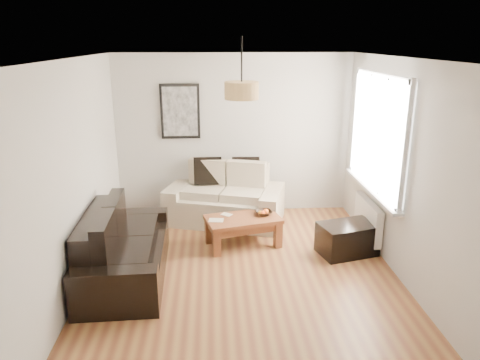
{
  "coord_description": "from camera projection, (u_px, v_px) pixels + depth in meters",
  "views": [
    {
      "loc": [
        -0.35,
        -4.98,
        2.8
      ],
      "look_at": [
        0.0,
        0.6,
        1.05
      ],
      "focal_mm": 33.81,
      "sensor_mm": 36.0,
      "label": 1
    }
  ],
  "objects": [
    {
      "name": "orange_b",
      "position": [
        266.0,
        212.0,
        6.41
      ],
      "size": [
        0.09,
        0.09,
        0.08
      ],
      "primitive_type": "sphere",
      "rotation": [
        0.0,
        0.0,
        -0.22
      ],
      "color": "orange",
      "rests_on": "fruit_bowl"
    },
    {
      "name": "pendant_shade",
      "position": [
        242.0,
        90.0,
        5.22
      ],
      "size": [
        0.4,
        0.4,
        0.2
      ],
      "primitive_type": "cylinder",
      "color": "tan",
      "rests_on": "ceiling"
    },
    {
      "name": "loveseat_cream",
      "position": [
        225.0,
        194.0,
        7.15
      ],
      "size": [
        1.99,
        1.44,
        0.89
      ],
      "primitive_type": null,
      "rotation": [
        0.0,
        0.0,
        -0.28
      ],
      "color": "#BBA996",
      "rests_on": "floor"
    },
    {
      "name": "coffee_table",
      "position": [
        243.0,
        231.0,
        6.36
      ],
      "size": [
        1.12,
        0.79,
        0.42
      ],
      "primitive_type": null,
      "rotation": [
        0.0,
        0.0,
        0.25
      ],
      "color": "brown",
      "rests_on": "floor"
    },
    {
      "name": "orange_a",
      "position": [
        262.0,
        213.0,
        6.35
      ],
      "size": [
        0.08,
        0.08,
        0.07
      ],
      "primitive_type": "sphere",
      "rotation": [
        0.0,
        0.0,
        -0.08
      ],
      "color": "#EB4E13",
      "rests_on": "fruit_bowl"
    },
    {
      "name": "wall_left",
      "position": [
        76.0,
        178.0,
        5.1
      ],
      "size": [
        0.04,
        4.5,
        2.6
      ],
      "primitive_type": null,
      "color": "silver",
      "rests_on": "floor"
    },
    {
      "name": "orange_c",
      "position": [
        260.0,
        213.0,
        6.35
      ],
      "size": [
        0.08,
        0.08,
        0.07
      ],
      "primitive_type": "sphere",
      "rotation": [
        0.0,
        0.0,
        -0.24
      ],
      "color": "#FF9F15",
      "rests_on": "fruit_bowl"
    },
    {
      "name": "sofa_leather",
      "position": [
        125.0,
        246.0,
        5.46
      ],
      "size": [
        0.99,
        1.93,
        0.82
      ],
      "primitive_type": null,
      "rotation": [
        0.0,
        0.0,
        1.6
      ],
      "color": "black",
      "rests_on": "floor"
    },
    {
      "name": "cushion_left",
      "position": [
        208.0,
        171.0,
        7.24
      ],
      "size": [
        0.45,
        0.15,
        0.45
      ],
      "primitive_type": "cube",
      "rotation": [
        0.0,
        0.0,
        0.03
      ],
      "color": "black",
      "rests_on": "loveseat_cream"
    },
    {
      "name": "poster",
      "position": [
        180.0,
        111.0,
        7.15
      ],
      "size": [
        0.62,
        0.04,
        0.87
      ],
      "primitive_type": null,
      "color": "black",
      "rests_on": "wall_back"
    },
    {
      "name": "fruit_bowl",
      "position": [
        264.0,
        213.0,
        6.39
      ],
      "size": [
        0.27,
        0.27,
        0.06
      ],
      "primitive_type": "imported",
      "rotation": [
        0.0,
        0.0,
        0.17
      ],
      "color": "black",
      "rests_on": "coffee_table"
    },
    {
      "name": "cushion_right",
      "position": [
        246.0,
        170.0,
        7.28
      ],
      "size": [
        0.44,
        0.15,
        0.44
      ],
      "primitive_type": "cube",
      "rotation": [
        0.0,
        0.0,
        -0.03
      ],
      "color": "black",
      "rests_on": "loveseat_cream"
    },
    {
      "name": "wall_front",
      "position": [
        266.0,
        270.0,
        3.07
      ],
      "size": [
        3.8,
        0.04,
        2.6
      ],
      "primitive_type": null,
      "color": "silver",
      "rests_on": "floor"
    },
    {
      "name": "ceiling",
      "position": [
        243.0,
        58.0,
        4.82
      ],
      "size": [
        3.8,
        4.5,
        0.0
      ],
      "primitive_type": null,
      "color": "white",
      "rests_on": "floor"
    },
    {
      "name": "ottoman",
      "position": [
        347.0,
        239.0,
        6.11
      ],
      "size": [
        0.84,
        0.65,
        0.42
      ],
      "primitive_type": "cube",
      "rotation": [
        0.0,
        0.0,
        0.26
      ],
      "color": "black",
      "rests_on": "floor"
    },
    {
      "name": "radiator",
      "position": [
        368.0,
        219.0,
        6.35
      ],
      "size": [
        0.1,
        0.9,
        0.52
      ],
      "primitive_type": "cube",
      "color": "white",
      "rests_on": "wall_right"
    },
    {
      "name": "window_bay",
      "position": [
        379.0,
        133.0,
        5.99
      ],
      "size": [
        0.14,
        1.9,
        1.6
      ],
      "primitive_type": null,
      "color": "white",
      "rests_on": "wall_right"
    },
    {
      "name": "floor",
      "position": [
        243.0,
        275.0,
        5.6
      ],
      "size": [
        4.5,
        4.5,
        0.0
      ],
      "primitive_type": "plane",
      "color": "brown",
      "rests_on": "ground"
    },
    {
      "name": "papers",
      "position": [
        216.0,
        220.0,
        6.2
      ],
      "size": [
        0.22,
        0.16,
        0.01
      ],
      "primitive_type": "cube",
      "rotation": [
        0.0,
        0.0,
        -0.11
      ],
      "color": "beige",
      "rests_on": "coffee_table"
    },
    {
      "name": "wall_back",
      "position": [
        234.0,
        135.0,
        7.35
      ],
      "size": [
        3.8,
        0.04,
        2.6
      ],
      "primitive_type": null,
      "color": "silver",
      "rests_on": "floor"
    },
    {
      "name": "wall_right",
      "position": [
        404.0,
        172.0,
        5.32
      ],
      "size": [
        0.04,
        4.5,
        2.6
      ],
      "primitive_type": null,
      "color": "silver",
      "rests_on": "floor"
    }
  ]
}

